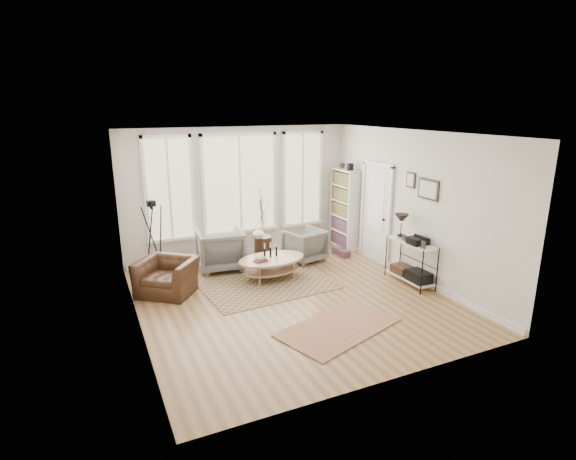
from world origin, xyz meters
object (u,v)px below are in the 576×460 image
armchair_left (220,249)px  armchair_right (305,245)px  coffee_table (271,263)px  bookcase (344,209)px  low_shelf (411,258)px  side_table (263,228)px  accent_chair (167,277)px

armchair_left → armchair_right: armchair_left is taller
coffee_table → armchair_right: (1.10, 0.70, 0.02)m
bookcase → low_shelf: (-0.06, -2.52, -0.44)m
coffee_table → side_table: side_table is taller
armchair_left → side_table: 1.04m
bookcase → low_shelf: bookcase is taller
coffee_table → bookcase: bearing=26.4°
bookcase → coffee_table: bearing=-153.6°
side_table → armchair_left: bearing=-176.9°
armchair_right → coffee_table: bearing=19.2°
armchair_left → armchair_right: size_ratio=1.20×
low_shelf → armchair_left: bearing=143.3°
armchair_right → accent_chair: 3.15m
bookcase → low_shelf: size_ratio=1.58×
bookcase → coffee_table: bookcase is taller
accent_chair → bookcase: bearing=50.8°
bookcase → side_table: 2.18m
bookcase → armchair_right: size_ratio=2.63×
coffee_table → armchair_left: size_ratio=1.53×
low_shelf → side_table: (-2.11, 2.36, 0.26)m
bookcase → coffee_table: size_ratio=1.43×
armchair_right → side_table: size_ratio=0.49×
low_shelf → side_table: size_ratio=0.81×
side_table → accent_chair: bearing=-158.6°
bookcase → side_table: (-2.17, -0.16, -0.18)m
low_shelf → accent_chair: size_ratio=1.32×
side_table → accent_chair: size_ratio=1.62×
bookcase → accent_chair: bearing=-166.7°
bookcase → armchair_right: bearing=-159.4°
low_shelf → armchair_right: 2.39m
low_shelf → coffee_table: low_shelf is taller
bookcase → armchair_left: (-3.15, -0.21, -0.53)m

